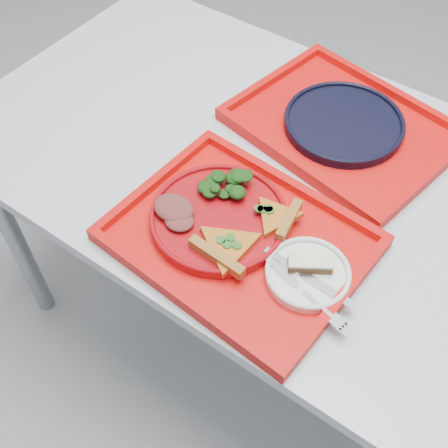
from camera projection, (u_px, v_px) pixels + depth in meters
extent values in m
plane|color=#979A9F|center=(287.00, 348.00, 1.73)|extent=(10.00, 10.00, 0.00)
cube|color=silver|center=(319.00, 192.00, 1.15)|extent=(1.60, 0.80, 0.03)
cylinder|color=gray|center=(15.00, 238.00, 1.54)|extent=(0.05, 0.05, 0.72)
cylinder|color=gray|center=(162.00, 112.00, 1.86)|extent=(0.05, 0.05, 0.72)
cube|color=red|center=(240.00, 241.00, 1.05)|extent=(0.47, 0.38, 0.01)
cube|color=red|center=(343.00, 129.00, 1.24)|extent=(0.51, 0.43, 0.01)
cylinder|color=#9C0A0F|center=(219.00, 219.00, 1.06)|extent=(0.26, 0.26, 0.02)
cylinder|color=white|center=(307.00, 275.00, 0.99)|extent=(0.15, 0.15, 0.01)
cylinder|color=black|center=(344.00, 124.00, 1.23)|extent=(0.26, 0.26, 0.02)
ellipsoid|color=black|center=(230.00, 184.00, 1.08)|extent=(0.09, 0.08, 0.04)
ellipsoid|color=maroon|center=(174.00, 208.00, 1.05)|extent=(0.08, 0.07, 0.02)
cube|color=#462B17|center=(310.00, 264.00, 0.98)|extent=(0.08, 0.07, 0.02)
cube|color=beige|center=(311.00, 261.00, 0.98)|extent=(0.08, 0.07, 0.01)
cube|color=silver|center=(309.00, 277.00, 0.97)|extent=(0.19, 0.03, 0.01)
cube|color=silver|center=(303.00, 291.00, 0.96)|extent=(0.19, 0.06, 0.01)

